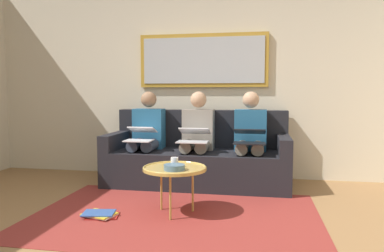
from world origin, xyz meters
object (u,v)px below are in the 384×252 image
at_px(coffee_table, 175,169).
at_px(cup, 174,162).
at_px(person_middle, 197,135).
at_px(laptop_silver, 194,136).
at_px(framed_mirror, 203,60).
at_px(person_left, 250,136).
at_px(bowl, 174,167).
at_px(laptop_black, 250,137).
at_px(magazine_stack, 100,214).
at_px(person_right, 147,134).
at_px(laptop_white, 141,134).
at_px(couch, 198,158).

xyz_separation_m(coffee_table, cup, (0.01, -0.02, 0.06)).
bearing_deg(person_middle, laptop_silver, 90.00).
distance_m(framed_mirror, person_left, 1.23).
xyz_separation_m(bowl, laptop_black, (-0.63, -1.03, 0.17)).
height_order(coffee_table, magazine_stack, coffee_table).
relative_size(person_right, magazine_stack, 3.28).
xyz_separation_m(bowl, magazine_stack, (0.67, 0.09, -0.44)).
relative_size(person_left, laptop_white, 3.02).
bearing_deg(couch, bowl, 90.34).
bearing_deg(person_middle, cup, 88.90).
bearing_deg(coffee_table, laptop_silver, -90.99).
xyz_separation_m(cup, laptop_silver, (-0.02, -0.90, 0.15)).
bearing_deg(couch, person_left, 173.87).
distance_m(person_left, laptop_black, 0.24).
relative_size(person_left, laptop_silver, 3.09).
bearing_deg(cup, bowl, 102.34).
xyz_separation_m(person_middle, laptop_silver, (0.00, 0.23, 0.02)).
bearing_deg(laptop_white, magazine_stack, 88.95).
distance_m(coffee_table, person_left, 1.34).
distance_m(laptop_black, laptop_white, 1.28).
bearing_deg(magazine_stack, bowl, -172.11).
bearing_deg(laptop_silver, person_right, -20.14).
bearing_deg(cup, laptop_silver, -91.38).
bearing_deg(laptop_silver, magazine_stack, 59.60).
relative_size(cup, person_right, 0.08).
bearing_deg(laptop_silver, person_left, -159.86).
xyz_separation_m(framed_mirror, cup, (0.02, 1.59, -1.07)).
relative_size(couch, framed_mirror, 1.29).
relative_size(coffee_table, bowl, 3.13).
relative_size(person_left, magazine_stack, 3.28).
height_order(bowl, magazine_stack, bowl).
height_order(cup, laptop_white, laptop_white).
distance_m(person_right, magazine_stack, 1.48).
distance_m(framed_mirror, magazine_stack, 2.46).
relative_size(person_middle, person_right, 1.00).
distance_m(framed_mirror, person_right, 1.23).
distance_m(person_left, laptop_white, 1.30).
relative_size(framed_mirror, laptop_black, 4.58).
relative_size(coffee_table, laptop_white, 1.55).
bearing_deg(coffee_table, person_middle, -90.79).
distance_m(couch, cup, 1.21).
bearing_deg(magazine_stack, person_right, -90.87).
xyz_separation_m(laptop_silver, laptop_white, (0.64, -0.00, 0.00)).
bearing_deg(coffee_table, person_right, -61.49).
distance_m(cup, laptop_black, 1.12).
xyz_separation_m(coffee_table, bowl, (-0.02, 0.12, 0.04)).
bearing_deg(laptop_silver, laptop_white, -0.05).
bearing_deg(coffee_table, couch, -90.74).
distance_m(laptop_white, magazine_stack, 1.28).
bearing_deg(magazine_stack, laptop_white, -91.05).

